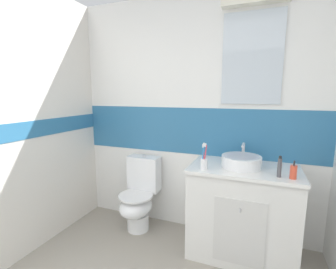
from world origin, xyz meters
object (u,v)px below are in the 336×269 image
Objects in this scene: sink_basin at (241,161)px; toothpaste_tube_upright at (279,167)px; toilet at (139,196)px; toothbrush_cup at (204,162)px; soap_dispenser at (293,172)px.

toothpaste_tube_upright is (0.30, -0.17, 0.03)m from sink_basin.
sink_basin reaches higher than toothpaste_tube_upright.
toothbrush_cup is at bearing -16.95° from toilet.
toilet is at bearing 170.77° from toothpaste_tube_upright.
toothpaste_tube_upright reaches higher than toilet.
sink_basin is 0.35m from toothbrush_cup.
sink_basin is 0.48× the size of toilet.
toothbrush_cup is 1.35× the size of toothpaste_tube_upright.
sink_basin is 1.70× the size of toothbrush_cup.
toilet is 1.49m from toothpaste_tube_upright.
toothbrush_cup is 0.69m from soap_dispenser.
toothbrush_cup reaches higher than toothpaste_tube_upright.
soap_dispenser is at bearing -8.77° from toilet.
sink_basin is 2.30× the size of toothpaste_tube_upright.
soap_dispenser is 0.10m from toothpaste_tube_upright.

